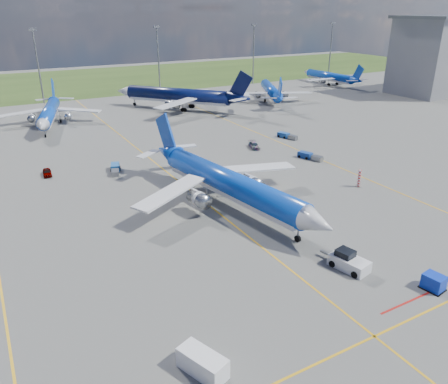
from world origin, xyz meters
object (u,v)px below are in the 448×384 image
service_car_a (47,172)px  baggage_tug_w (309,156)px  bg_jet_ne (271,100)px  main_airliner (230,206)px  service_van (202,363)px  baggage_tug_e (287,136)px  warning_post (359,178)px  baggage_tug_c (115,169)px  bg_jet_n (179,109)px  service_car_c (254,145)px  pushback_tug (348,262)px  bg_jet_nnw (51,125)px  bg_jet_ene (329,84)px  uld_container (434,282)px  service_car_b (186,160)px

service_car_a → baggage_tug_w: service_car_a is taller
bg_jet_ne → main_airliner: bearing=76.7°
service_van → baggage_tug_e: bearing=26.6°
warning_post → baggage_tug_c: warning_post is taller
bg_jet_n → service_van: (-40.18, -96.25, 0.97)m
baggage_tug_w → bg_jet_n: bearing=75.0°
bg_jet_n → service_car_c: (-1.69, -44.71, 0.64)m
warning_post → pushback_tug: size_ratio=0.46×
bg_jet_n → main_airliner: size_ratio=1.08×
baggage_tug_c → pushback_tug: bearing=-55.6°
bg_jet_nnw → baggage_tug_e: bearing=-26.0°
warning_post → service_car_a: (-45.81, 31.84, -0.88)m
bg_jet_ene → uld_container: 139.29m
warning_post → baggage_tug_e: bearing=76.1°
bg_jet_n → baggage_tug_e: bg_jet_n is taller
service_car_a → baggage_tug_c: service_car_a is taller
main_airliner → pushback_tug: size_ratio=6.45×
bg_jet_ne → pushback_tug: bearing=86.1°
bg_jet_nnw → service_car_b: 48.22m
uld_container → service_car_a: (-31.08, 57.55, -0.25)m
service_van → baggage_tug_e: (49.56, 54.51, -0.44)m
bg_jet_ne → baggage_tug_e: bg_jet_ne is taller
service_car_b → baggage_tug_c: (-13.72, 1.64, -0.07)m
warning_post → bg_jet_ene: bearing=50.8°
pushback_tug → bg_jet_ne: bearing=48.1°
bg_jet_ene → main_airliner: (-92.77, -81.51, 0.00)m
bg_jet_n → uld_container: size_ratio=21.23×
warning_post → main_airliner: size_ratio=0.07×
bg_jet_nnw → service_car_b: size_ratio=7.91×
uld_container → baggage_tug_c: size_ratio=0.39×
service_van → baggage_tug_e: 73.68m
uld_container → service_car_b: size_ratio=0.47×
pushback_tug → baggage_tug_c: bearing=95.4°
bg_jet_n → service_van: size_ratio=10.41×
service_car_a → service_car_c: 42.51m
bg_jet_n → service_car_b: bg_jet_n is taller
baggage_tug_w → baggage_tug_e: size_ratio=1.04×
bg_jet_ene → baggage_tug_c: 118.74m
baggage_tug_w → bg_jet_ne: bearing=43.4°
bg_jet_n → pushback_tug: (-18.02, -90.30, 0.88)m
bg_jet_ene → service_van: 156.10m
bg_jet_nnw → service_van: bearing=-77.1°
bg_jet_ne → baggage_tug_e: 45.37m
service_car_c → baggage_tug_w: size_ratio=0.81×
service_van → service_car_c: service_van is taller
service_car_a → bg_jet_ne: bearing=32.0°
bg_jet_ene → baggage_tug_e: (-61.91, -54.76, 0.53)m
bg_jet_ne → service_car_c: size_ratio=8.26×
main_airliner → baggage_tug_e: (30.86, 26.75, 0.53)m
bg_jet_nnw → service_car_c: size_ratio=8.24×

